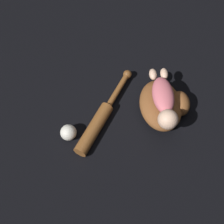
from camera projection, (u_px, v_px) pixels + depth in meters
The scene contains 5 objects.
ground_plane at pixel (167, 114), 1.53m from camera, with size 6.00×6.00×0.00m, color black.
baseball_glove at pixel (164, 105), 1.50m from camera, with size 0.32×0.28×0.10m.
baby_figure at pixel (164, 101), 1.40m from camera, with size 0.35×0.15×0.09m.
baseball_bat at pixel (100, 120), 1.48m from camera, with size 0.41×0.38×0.06m.
baseball at pixel (68, 132), 1.43m from camera, with size 0.08×0.08×0.08m.
Camera 1 is at (0.66, -0.46, 1.32)m, focal length 50.00 mm.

